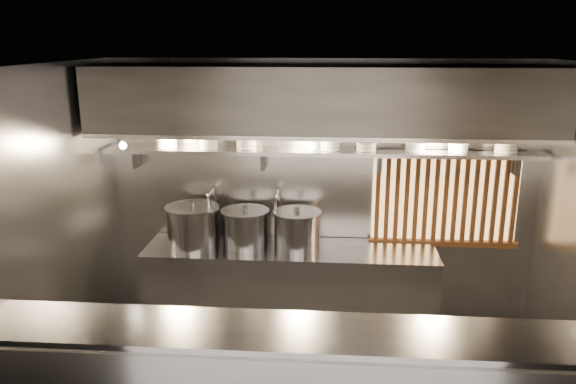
# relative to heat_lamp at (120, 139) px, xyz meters

# --- Properties ---
(ceiling) EXTENTS (4.50, 4.50, 0.00)m
(ceiling) POSITION_rel_heat_lamp_xyz_m (1.90, -0.85, 0.73)
(ceiling) COLOR black
(ceiling) RESTS_ON wall_back
(wall_back) EXTENTS (4.50, 0.00, 4.50)m
(wall_back) POSITION_rel_heat_lamp_xyz_m (1.90, 0.65, -0.67)
(wall_back) COLOR gray
(wall_back) RESTS_ON floor
(wall_left) EXTENTS (0.00, 3.00, 3.00)m
(wall_left) POSITION_rel_heat_lamp_xyz_m (-0.35, -0.85, -0.67)
(wall_left) COLOR gray
(wall_left) RESTS_ON floor
(cooking_bench) EXTENTS (3.00, 0.70, 0.90)m
(cooking_bench) POSITION_rel_heat_lamp_xyz_m (1.60, 0.28, -1.62)
(cooking_bench) COLOR #9C9CA1
(cooking_bench) RESTS_ON floor
(bowl_shelf) EXTENTS (4.40, 0.34, 0.04)m
(bowl_shelf) POSITION_rel_heat_lamp_xyz_m (1.90, 0.47, -0.19)
(bowl_shelf) COLOR #9C9CA1
(bowl_shelf) RESTS_ON wall_back
(exhaust_hood) EXTENTS (4.40, 0.81, 0.65)m
(exhaust_hood) POSITION_rel_heat_lamp_xyz_m (1.90, 0.25, 0.36)
(exhaust_hood) COLOR #2D2D30
(exhaust_hood) RESTS_ON ceiling
(wood_screen) EXTENTS (1.56, 0.09, 1.04)m
(wood_screen) POSITION_rel_heat_lamp_xyz_m (3.20, 0.60, -0.69)
(wood_screen) COLOR #FFC272
(wood_screen) RESTS_ON wall_back
(faucet_left) EXTENTS (0.04, 0.30, 0.50)m
(faucet_left) POSITION_rel_heat_lamp_xyz_m (0.75, 0.52, -0.76)
(faucet_left) COLOR silver
(faucet_left) RESTS_ON wall_back
(faucet_right) EXTENTS (0.04, 0.30, 0.50)m
(faucet_right) POSITION_rel_heat_lamp_xyz_m (1.45, 0.52, -0.76)
(faucet_right) COLOR silver
(faucet_right) RESTS_ON wall_back
(heat_lamp) EXTENTS (0.25, 0.35, 0.20)m
(heat_lamp) POSITION_rel_heat_lamp_xyz_m (0.00, 0.00, 0.00)
(heat_lamp) COLOR #9C9CA1
(heat_lamp) RESTS_ON exhaust_hood
(pendant_bulb) EXTENTS (0.09, 0.09, 0.19)m
(pendant_bulb) POSITION_rel_heat_lamp_xyz_m (1.80, 0.35, -0.11)
(pendant_bulb) COLOR #2D2D30
(pendant_bulb) RESTS_ON exhaust_hood
(stock_pot_left) EXTENTS (0.70, 0.70, 0.47)m
(stock_pot_left) POSITION_rel_heat_lamp_xyz_m (0.59, 0.27, -0.95)
(stock_pot_left) COLOR #9C9CA1
(stock_pot_left) RESTS_ON cooking_bench
(stock_pot_mid) EXTENTS (0.57, 0.57, 0.43)m
(stock_pot_mid) POSITION_rel_heat_lamp_xyz_m (1.67, 0.32, -0.97)
(stock_pot_mid) COLOR #9C9CA1
(stock_pot_mid) RESTS_ON cooking_bench
(stock_pot_right) EXTENTS (0.56, 0.56, 0.43)m
(stock_pot_right) POSITION_rel_heat_lamp_xyz_m (1.13, 0.33, -0.97)
(stock_pot_right) COLOR #9C9CA1
(stock_pot_right) RESTS_ON cooking_bench
(bowl_stack_0) EXTENTS (0.22, 0.22, 0.13)m
(bowl_stack_0) POSITION_rel_heat_lamp_xyz_m (0.31, 0.47, -0.10)
(bowl_stack_0) COLOR white
(bowl_stack_0) RESTS_ON bowl_shelf
(bowl_stack_1) EXTENTS (0.21, 0.21, 0.13)m
(bowl_stack_1) POSITION_rel_heat_lamp_xyz_m (0.74, 0.47, -0.10)
(bowl_stack_1) COLOR white
(bowl_stack_1) RESTS_ON bowl_shelf
(bowl_stack_2) EXTENTS (0.22, 0.22, 0.13)m
(bowl_stack_2) POSITION_rel_heat_lamp_xyz_m (1.14, 0.47, -0.10)
(bowl_stack_2) COLOR white
(bowl_stack_2) RESTS_ON bowl_shelf
(bowl_stack_3) EXTENTS (0.21, 0.21, 0.17)m
(bowl_stack_3) POSITION_rel_heat_lamp_xyz_m (1.99, 0.47, -0.08)
(bowl_stack_3) COLOR white
(bowl_stack_3) RESTS_ON bowl_shelf
(bowl_stack_4) EXTENTS (0.21, 0.21, 0.09)m
(bowl_stack_4) POSITION_rel_heat_lamp_xyz_m (2.35, 0.47, -0.12)
(bowl_stack_4) COLOR white
(bowl_stack_4) RESTS_ON bowl_shelf
(bowl_stack_5) EXTENTS (0.21, 0.21, 0.09)m
(bowl_stack_5) POSITION_rel_heat_lamp_xyz_m (2.83, 0.47, -0.12)
(bowl_stack_5) COLOR white
(bowl_stack_5) RESTS_ON bowl_shelf
(bowl_stack_6) EXTENTS (0.21, 0.21, 0.09)m
(bowl_stack_6) POSITION_rel_heat_lamp_xyz_m (3.26, 0.47, -0.12)
(bowl_stack_6) COLOR white
(bowl_stack_6) RESTS_ON bowl_shelf
(bowl_stack_7) EXTENTS (0.23, 0.23, 0.13)m
(bowl_stack_7) POSITION_rel_heat_lamp_xyz_m (3.72, 0.47, -0.10)
(bowl_stack_7) COLOR white
(bowl_stack_7) RESTS_ON bowl_shelf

